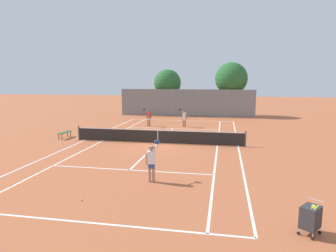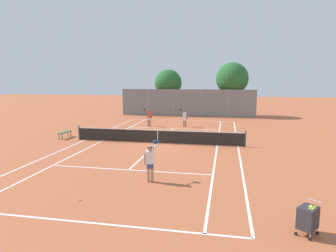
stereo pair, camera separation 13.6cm
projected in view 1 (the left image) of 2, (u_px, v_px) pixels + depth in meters
The scene contains 13 objects.
ground_plane at pixel (158, 143), 20.98m from camera, with size 120.00×120.00×0.00m, color #B25B38.
court_line_markings at pixel (158, 143), 20.98m from camera, with size 11.10×23.90×0.01m.
tennis_net at pixel (158, 136), 20.90m from camera, with size 12.00×0.10×1.07m.
ball_cart at pixel (310, 217), 8.56m from camera, with size 0.75×0.78×0.96m.
player_near_side at pixel (151, 161), 12.94m from camera, with size 0.54×0.84×1.77m.
player_far_left at pixel (149, 117), 28.33m from camera, with size 0.69×0.73×1.77m.
player_far_right at pixel (184, 117), 28.03m from camera, with size 0.75×0.72×1.77m.
loose_tennis_ball_0 at pixel (81, 200), 11.04m from camera, with size 0.07×0.07×0.07m, color #D1DB33.
loose_tennis_ball_1 at pixel (10, 186), 12.49m from camera, with size 0.07×0.07×0.07m, color #D1DB33.
courtside_bench at pixel (65, 133), 22.75m from camera, with size 0.36×1.50×0.47m.
back_fence at pixel (186, 103), 35.80m from camera, with size 16.16×0.08×3.27m.
tree_behind_left at pixel (168, 84), 37.81m from camera, with size 3.42×3.42×5.67m.
tree_behind_right at pixel (232, 79), 36.18m from camera, with size 3.91×3.91×6.46m.
Camera 1 is at (4.50, -20.06, 4.44)m, focal length 32.00 mm.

